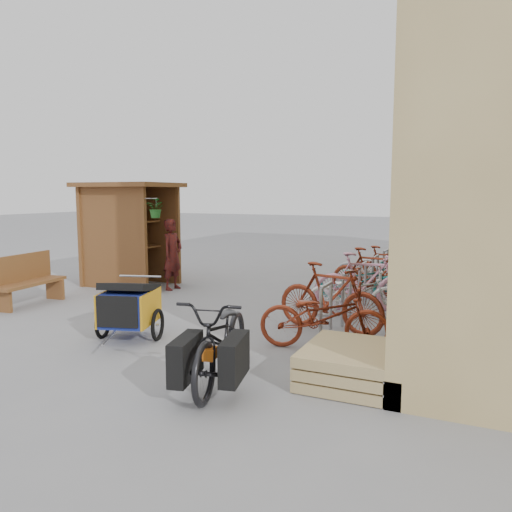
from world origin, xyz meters
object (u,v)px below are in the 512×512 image
at_px(child_trailer, 129,305).
at_px(pallet_stack, 349,364).
at_px(bench, 26,279).
at_px(bike_1, 330,297).
at_px(bike_6, 376,270).
at_px(cargo_bike, 222,339).
at_px(kiosk, 126,219).
at_px(bike_4, 360,280).
at_px(person_kiosk, 172,254).
at_px(bike_3, 364,283).
at_px(bike_5, 372,274).
at_px(bike_7, 386,269).
at_px(shopping_carts, 425,256).
at_px(bike_0, 324,317).
at_px(bike_2, 354,293).

bearing_deg(child_trailer, pallet_stack, -22.25).
relative_size(bench, bike_1, 0.89).
xyz_separation_m(child_trailer, bike_6, (2.64, 5.01, -0.01)).
height_order(bench, cargo_bike, cargo_bike).
bearing_deg(bike_6, kiosk, 114.12).
distance_m(child_trailer, bike_4, 4.70).
bearing_deg(kiosk, bike_6, 15.13).
distance_m(cargo_bike, person_kiosk, 5.82).
relative_size(bench, cargo_bike, 0.77).
distance_m(child_trailer, bike_3, 4.19).
distance_m(bike_5, bike_7, 1.16).
bearing_deg(shopping_carts, bike_6, -107.35).
bearing_deg(bike_4, bench, 114.28).
height_order(bike_4, bike_5, bike_5).
distance_m(bike_0, bike_5, 3.52).
bearing_deg(bike_7, bike_4, -177.28).
height_order(bench, bike_4, bench).
height_order(pallet_stack, bike_3, bike_3).
xyz_separation_m(pallet_stack, bike_6, (-0.76, 5.36, 0.29)).
relative_size(person_kiosk, bike_0, 0.89).
height_order(kiosk, bike_0, kiosk).
bearing_deg(bench, bike_7, 29.46).
height_order(cargo_bike, person_kiosk, person_kiosk).
bearing_deg(pallet_stack, bike_3, 99.68).
height_order(pallet_stack, bike_2, bike_2).
height_order(bench, person_kiosk, person_kiosk).
relative_size(bike_0, bike_4, 1.09).
bearing_deg(bike_6, shopping_carts, -8.35).
bearing_deg(pallet_stack, bike_7, 96.07).
bearing_deg(cargo_bike, bike_5, 70.48).
bearing_deg(bike_7, bike_0, -167.24).
bearing_deg(person_kiosk, bike_4, -80.95).
bearing_deg(cargo_bike, pallet_stack, 13.57).
height_order(bench, bike_5, bike_5).
relative_size(bike_6, bike_7, 1.14).
bearing_deg(bike_1, bike_5, 7.67).
xyz_separation_m(bench, bike_0, (6.06, -0.31, -0.03)).
height_order(bike_2, bike_7, bike_7).
height_order(bike_0, bike_3, bike_3).
height_order(bike_2, bike_6, bike_6).
distance_m(child_trailer, cargo_bike, 2.32).
relative_size(cargo_bike, bike_7, 1.26).
relative_size(shopping_carts, bike_5, 1.22).
bearing_deg(bike_7, person_kiosk, 125.86).
distance_m(shopping_carts, bike_1, 5.88).
height_order(pallet_stack, person_kiosk, person_kiosk).
distance_m(kiosk, cargo_bike, 6.79).
xyz_separation_m(bench, bike_2, (6.01, 1.70, -0.07)).
relative_size(bench, bike_3, 0.88).
relative_size(bench, shopping_carts, 0.74).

